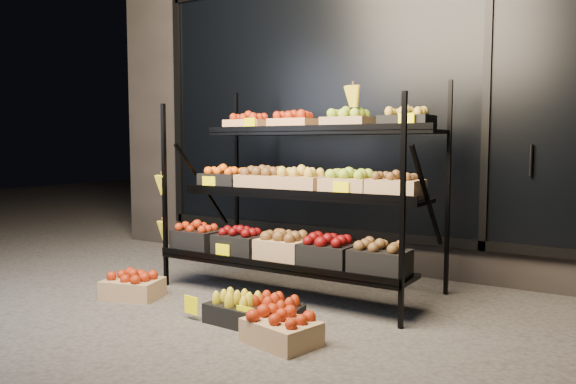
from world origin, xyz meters
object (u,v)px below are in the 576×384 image
Objects in this scene: floor_crate_left at (133,285)px; floor_crate_midright at (281,328)px; display_rack at (297,193)px; floor_crate_midleft at (237,309)px.

floor_crate_left is 1.01× the size of floor_crate_midright.
floor_crate_midleft is at bearing -84.96° from display_rack.
display_rack is 1.13m from floor_crate_midleft.
display_rack is 4.51× the size of floor_crate_left.
floor_crate_midright reaches higher than floor_crate_midleft.
display_rack reaches higher than floor_crate_midleft.
floor_crate_midleft is at bearing 172.23° from floor_crate_midright.
floor_crate_left is 1.05m from floor_crate_midleft.
display_rack is 1.37m from floor_crate_midright.
floor_crate_midright reaches higher than floor_crate_left.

